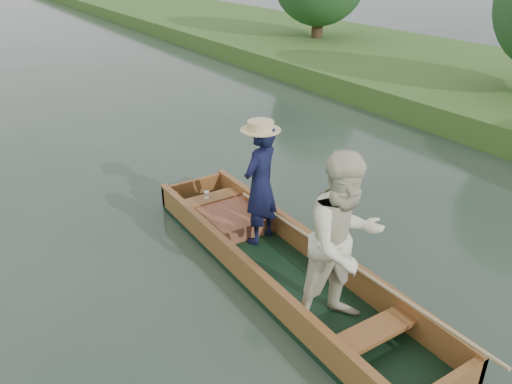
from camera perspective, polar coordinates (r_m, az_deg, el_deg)
ground at (r=6.44m, az=2.91°, el=-9.61°), size 120.00×120.00×0.00m
trees_far at (r=13.63m, az=-25.34°, el=18.39°), size 23.08×15.14×4.55m
punt at (r=5.84m, az=5.16°, el=-5.18°), size 1.12×5.25×2.06m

